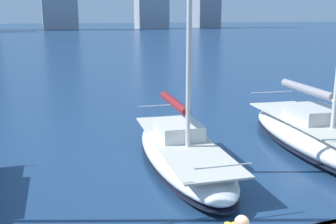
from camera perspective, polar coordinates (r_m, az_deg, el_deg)
sailboat_grey at (r=16.99m, az=21.13°, el=-3.19°), size 4.11×9.65×11.10m
sailboat_maroon at (r=14.40m, az=2.05°, el=-5.58°), size 3.36×8.55×10.78m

